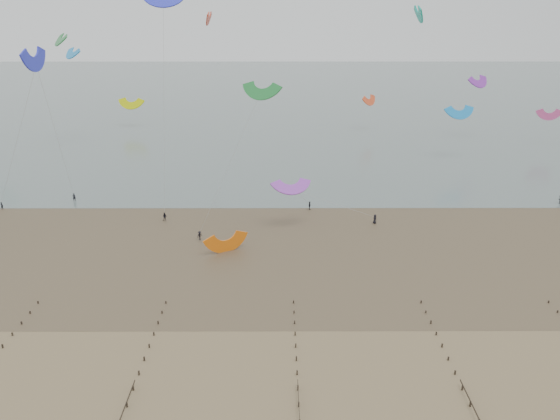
{
  "coord_description": "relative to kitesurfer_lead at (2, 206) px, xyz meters",
  "views": [
    {
      "loc": [
        1.93,
        -55.12,
        39.65
      ],
      "look_at": [
        2.13,
        28.0,
        8.0
      ],
      "focal_mm": 35.0,
      "sensor_mm": 36.0,
      "label": 1
    }
  ],
  "objects": [
    {
      "name": "kitesurfer_lead",
      "position": [
        0.0,
        0.0,
        0.0
      ],
      "size": [
        0.65,
        0.53,
        1.55
      ],
      "primitive_type": "imported",
      "rotation": [
        0.0,
        0.0,
        2.82
      ],
      "color": "black",
      "rests_on": "ground"
    },
    {
      "name": "sea_and_shore",
      "position": [
        50.78,
        -15.26,
        -0.77
      ],
      "size": [
        500.0,
        665.0,
        0.03
      ],
      "color": "#475654",
      "rests_on": "ground"
    },
    {
      "name": "ground",
      "position": [
        54.86,
        -49.66,
        -0.78
      ],
      "size": [
        500.0,
        500.0,
        0.0
      ],
      "primitive_type": "plane",
      "color": "brown",
      "rests_on": "ground"
    },
    {
      "name": "grounded_kite",
      "position": [
        47.86,
        -20.51,
        -0.78
      ],
      "size": [
        8.35,
        7.76,
        3.68
      ],
      "primitive_type": null,
      "rotation": [
        1.54,
        0.0,
        0.49
      ],
      "color": "orange",
      "rests_on": "ground"
    },
    {
      "name": "kites_airborne",
      "position": [
        40.93,
        44.64,
        19.66
      ],
      "size": [
        238.04,
        120.49,
        38.74
      ],
      "color": "#207E35",
      "rests_on": "ground"
    },
    {
      "name": "kitesurfers",
      "position": [
        74.92,
        -1.52,
        0.09
      ],
      "size": [
        116.24,
        29.21,
        1.83
      ],
      "color": "black",
      "rests_on": "ground"
    }
  ]
}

